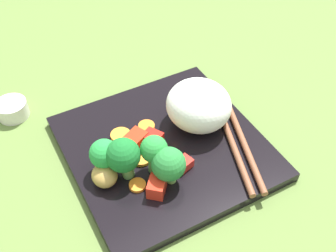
{
  "coord_description": "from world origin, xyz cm",
  "views": [
    {
      "loc": [
        19.89,
        33.24,
        44.28
      ],
      "look_at": [
        -1.15,
        -1.11,
        3.46
      ],
      "focal_mm": 44.63,
      "sensor_mm": 36.0,
      "label": 1
    }
  ],
  "objects_px": {
    "square_plate": "(165,148)",
    "sauce_cup": "(12,109)",
    "broccoli_floret_1": "(103,153)",
    "carrot_slice_3": "(121,136)",
    "rice_mound": "(199,105)",
    "chopstick_pair": "(235,137)"
  },
  "relations": [
    {
      "from": "square_plate",
      "to": "chopstick_pair",
      "type": "xyz_separation_m",
      "value": [
        -0.09,
        0.04,
        0.01
      ]
    },
    {
      "from": "square_plate",
      "to": "sauce_cup",
      "type": "distance_m",
      "value": 0.24
    },
    {
      "from": "chopstick_pair",
      "to": "sauce_cup",
      "type": "relative_size",
      "value": 4.17
    },
    {
      "from": "broccoli_floret_1",
      "to": "carrot_slice_3",
      "type": "relative_size",
      "value": 1.86
    },
    {
      "from": "carrot_slice_3",
      "to": "chopstick_pair",
      "type": "height_order",
      "value": "same"
    },
    {
      "from": "square_plate",
      "to": "sauce_cup",
      "type": "height_order",
      "value": "sauce_cup"
    },
    {
      "from": "carrot_slice_3",
      "to": "rice_mound",
      "type": "bearing_deg",
      "value": 164.29
    },
    {
      "from": "broccoli_floret_1",
      "to": "sauce_cup",
      "type": "height_order",
      "value": "broccoli_floret_1"
    },
    {
      "from": "rice_mound",
      "to": "carrot_slice_3",
      "type": "height_order",
      "value": "rice_mound"
    },
    {
      "from": "square_plate",
      "to": "chopstick_pair",
      "type": "bearing_deg",
      "value": 154.34
    },
    {
      "from": "rice_mound",
      "to": "sauce_cup",
      "type": "relative_size",
      "value": 1.99
    },
    {
      "from": "chopstick_pair",
      "to": "sauce_cup",
      "type": "xyz_separation_m",
      "value": [
        0.25,
        -0.23,
        -0.01
      ]
    },
    {
      "from": "rice_mound",
      "to": "broccoli_floret_1",
      "type": "distance_m",
      "value": 0.15
    },
    {
      "from": "broccoli_floret_1",
      "to": "sauce_cup",
      "type": "bearing_deg",
      "value": -68.55
    },
    {
      "from": "square_plate",
      "to": "rice_mound",
      "type": "distance_m",
      "value": 0.08
    },
    {
      "from": "broccoli_floret_1",
      "to": "carrot_slice_3",
      "type": "xyz_separation_m",
      "value": [
        -0.04,
        -0.04,
        -0.03
      ]
    },
    {
      "from": "square_plate",
      "to": "broccoli_floret_1",
      "type": "xyz_separation_m",
      "value": [
        0.09,
        -0.0,
        0.04
      ]
    },
    {
      "from": "square_plate",
      "to": "sauce_cup",
      "type": "xyz_separation_m",
      "value": [
        0.16,
        -0.18,
        0.01
      ]
    },
    {
      "from": "rice_mound",
      "to": "chopstick_pair",
      "type": "xyz_separation_m",
      "value": [
        -0.03,
        0.05,
        -0.03
      ]
    },
    {
      "from": "rice_mound",
      "to": "carrot_slice_3",
      "type": "xyz_separation_m",
      "value": [
        0.11,
        -0.03,
        -0.03
      ]
    },
    {
      "from": "chopstick_pair",
      "to": "carrot_slice_3",
      "type": "bearing_deg",
      "value": 79.35
    },
    {
      "from": "broccoli_floret_1",
      "to": "sauce_cup",
      "type": "xyz_separation_m",
      "value": [
        0.07,
        -0.18,
        -0.03
      ]
    }
  ]
}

